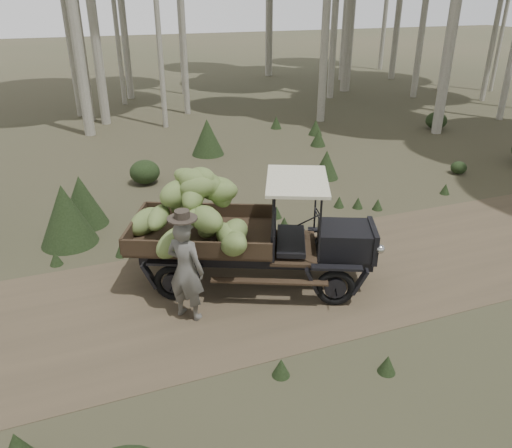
{
  "coord_description": "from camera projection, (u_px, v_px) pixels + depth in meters",
  "views": [
    {
      "loc": [
        -5.29,
        -7.53,
        5.15
      ],
      "look_at": [
        -2.35,
        0.28,
        1.22
      ],
      "focal_mm": 35.0,
      "sensor_mm": 36.0,
      "label": 1
    }
  ],
  "objects": [
    {
      "name": "dirt_track",
      "position": [
        368.0,
        266.0,
        10.26
      ],
      "size": [
        70.0,
        4.0,
        0.01
      ],
      "primitive_type": "cube",
      "color": "brown",
      "rests_on": "ground"
    },
    {
      "name": "undergrowth",
      "position": [
        265.0,
        260.0,
        9.41
      ],
      "size": [
        23.75,
        21.61,
        1.38
      ],
      "color": "#233319",
      "rests_on": "ground"
    },
    {
      "name": "banana_truck",
      "position": [
        227.0,
        220.0,
        9.13
      ],
      "size": [
        4.76,
        3.2,
        2.35
      ],
      "rotation": [
        0.0,
        0.0,
        -0.42
      ],
      "color": "black",
      "rests_on": "ground"
    },
    {
      "name": "ground",
      "position": [
        368.0,
        266.0,
        10.26
      ],
      "size": [
        120.0,
        120.0,
        0.0
      ],
      "primitive_type": "plane",
      "color": "#473D2B",
      "rests_on": "ground"
    },
    {
      "name": "farmer",
      "position": [
        186.0,
        269.0,
        8.28
      ],
      "size": [
        0.79,
        0.79,
        2.0
      ],
      "rotation": [
        0.0,
        0.0,
        2.35
      ],
      "color": "#5B5954",
      "rests_on": "ground"
    }
  ]
}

